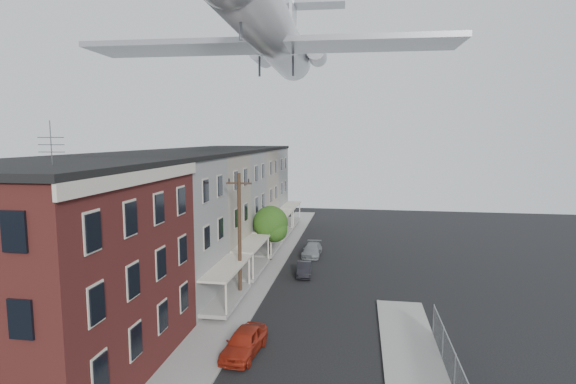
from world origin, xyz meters
name	(u,v)px	position (x,y,z in m)	size (l,w,h in m)	color
sidewalk_left	(260,273)	(-5.50, 24.00, 0.06)	(3.00, 62.00, 0.12)	gray
curb_left	(277,274)	(-4.05, 24.00, 0.07)	(0.15, 62.00, 0.14)	gray
corner_building	(50,269)	(-12.00, 7.00, 5.16)	(10.31, 12.30, 12.15)	#351410
row_house_a	(144,230)	(-11.96, 16.50, 5.13)	(11.98, 7.00, 10.30)	#61615F
row_house_b	(183,213)	(-11.96, 23.50, 5.13)	(11.98, 7.00, 10.30)	gray
row_house_c	(211,201)	(-11.96, 30.50, 5.13)	(11.98, 7.00, 10.30)	#61615F
row_house_d	(231,193)	(-11.96, 37.50, 5.13)	(11.98, 7.00, 10.30)	gray
row_house_e	(246,186)	(-11.96, 44.50, 5.13)	(11.98, 7.00, 10.30)	#61615F
utility_pole	(240,235)	(-5.60, 18.00, 4.67)	(1.80, 0.26, 9.00)	black
street_tree	(272,225)	(-5.27, 27.92, 3.45)	(3.22, 3.20, 5.20)	black
car_near	(244,342)	(-3.25, 10.11, 0.69)	(1.62, 4.03, 1.37)	#9F2614
car_mid	(304,269)	(-1.80, 24.18, 0.55)	(1.16, 3.33, 1.10)	black
car_far	(312,250)	(-1.80, 30.49, 0.60)	(1.67, 4.11, 1.19)	gray
airplane	(275,36)	(-4.13, 23.93, 19.31)	(27.32, 31.18, 9.06)	#BCBCC0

